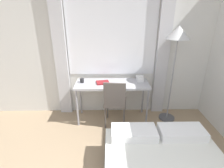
% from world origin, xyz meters
% --- Properties ---
extents(wall_back_with_window, '(5.19, 0.13, 2.70)m').
position_xyz_m(wall_back_with_window, '(0.02, 2.95, 1.35)').
color(wall_back_with_window, silver).
rests_on(wall_back_with_window, ground_plane).
extents(desk, '(1.37, 0.52, 0.77)m').
position_xyz_m(desk, '(0.18, 2.61, 0.71)').
color(desk, '#B2B2B7').
rests_on(desk, ground_plane).
extents(desk_chair, '(0.44, 0.44, 0.91)m').
position_xyz_m(desk_chair, '(0.23, 2.38, 0.52)').
color(desk_chair, '#59514C').
rests_on(desk_chair, ground_plane).
extents(standing_lamp, '(0.40, 0.40, 1.80)m').
position_xyz_m(standing_lamp, '(1.29, 2.59, 1.55)').
color(standing_lamp, '#4C4C51').
rests_on(standing_lamp, ground_plane).
extents(telephone, '(0.14, 0.19, 0.10)m').
position_xyz_m(telephone, '(0.71, 2.73, 0.82)').
color(telephone, white).
rests_on(telephone, desk).
extents(book, '(0.27, 0.23, 0.02)m').
position_xyz_m(book, '(0.00, 2.62, 0.79)').
color(book, maroon).
rests_on(book, desk).
extents(mug, '(0.08, 0.08, 0.08)m').
position_xyz_m(mug, '(-0.39, 2.65, 0.81)').
color(mug, '#262628').
rests_on(mug, desk).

